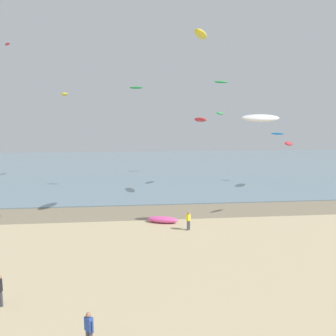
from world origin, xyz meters
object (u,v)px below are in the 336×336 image
Objects in this scene: person_mid_beach at (189,220)px; kite_aloft_1 at (220,113)px; grounded_kite at (163,220)px; kite_aloft_2 at (260,118)px; kite_aloft_4 at (200,120)px; kite_aloft_3 at (278,134)px; kite_aloft_6 at (221,82)px; kite_aloft_9 at (201,34)px; person_trailing_behind at (0,289)px; kite_aloft_11 at (136,88)px; kite_aloft_8 at (65,94)px; kite_aloft_0 at (289,144)px; kite_aloft_5 at (7,44)px; person_right_flank at (89,329)px.

kite_aloft_1 reaches higher than person_mid_beach.
grounded_kite is 1.23× the size of kite_aloft_1.
kite_aloft_1 reaches higher than kite_aloft_2.
grounded_kite is 0.90× the size of kite_aloft_4.
kite_aloft_4 reaches higher than kite_aloft_3.
kite_aloft_1 reaches higher than kite_aloft_4.
kite_aloft_4 is at bearing -118.63° from kite_aloft_3.
kite_aloft_6 is 0.78× the size of kite_aloft_9.
kite_aloft_4 is at bearing 173.34° from kite_aloft_1.
kite_aloft_1 is 18.95m from kite_aloft_9.
kite_aloft_1 is at bearing -0.16° from kite_aloft_9.
kite_aloft_11 reaches higher than person_trailing_behind.
kite_aloft_2 is 36.95m from kite_aloft_8.
kite_aloft_6 reaches higher than kite_aloft_0.
kite_aloft_11 is (-12.06, -1.23, 3.38)m from kite_aloft_1.
kite_aloft_4 is 25.26m from kite_aloft_8.
kite_aloft_6 is at bearing 146.49° from kite_aloft_4.
kite_aloft_4 reaches higher than kite_aloft_0.
kite_aloft_9 is at bearing 57.92° from person_mid_beach.
kite_aloft_1 is (-9.72, 1.96, 4.32)m from kite_aloft_0.
kite_aloft_8 is 0.84× the size of kite_aloft_9.
kite_aloft_9 is at bearing 36.37° from kite_aloft_8.
grounded_kite is at bearing 31.10° from kite_aloft_8.
kite_aloft_8 is (8.31, 0.86, -7.60)m from kite_aloft_5.
kite_aloft_3 is at bearing 55.87° from person_right_flank.
kite_aloft_5 is at bearing 104.74° from kite_aloft_1.
person_right_flank reaches higher than grounded_kite.
kite_aloft_5 is (-30.51, 28.37, 11.78)m from kite_aloft_2.
kite_aloft_11 is (-2.27, 15.06, 14.06)m from grounded_kite.
kite_aloft_2 reaches higher than kite_aloft_3.
kite_aloft_5 is at bearing 168.50° from kite_aloft_11.
person_trailing_behind is at bearing 54.01° from kite_aloft_6.
person_trailing_behind is at bearing -42.29° from kite_aloft_4.
kite_aloft_11 is (-21.78, 0.74, 7.70)m from kite_aloft_0.
kite_aloft_6 is (22.46, 39.93, 15.70)m from person_trailing_behind.
person_trailing_behind is at bearing -11.22° from kite_aloft_0.
kite_aloft_5 is at bearing -81.09° from kite_aloft_8.
kite_aloft_2 is 1.73× the size of kite_aloft_11.
kite_aloft_5 reaches higher than kite_aloft_3.
kite_aloft_8 is at bearing -50.23° from kite_aloft_2.
kite_aloft_5 is (-28.11, 14.23, 11.84)m from kite_aloft_4.
kite_aloft_8 reaches higher than kite_aloft_11.
kite_aloft_5 is 0.97× the size of kite_aloft_11.
person_mid_beach is 24.84m from kite_aloft_0.
person_right_flank is 0.63× the size of kite_aloft_8.
kite_aloft_8 is 16.11m from kite_aloft_11.
kite_aloft_1 is 25.93m from kite_aloft_8.
kite_aloft_5 reaches higher than kite_aloft_6.
kite_aloft_1 is at bearing -66.17° from kite_aloft_0.
person_right_flank is 40.51m from kite_aloft_0.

